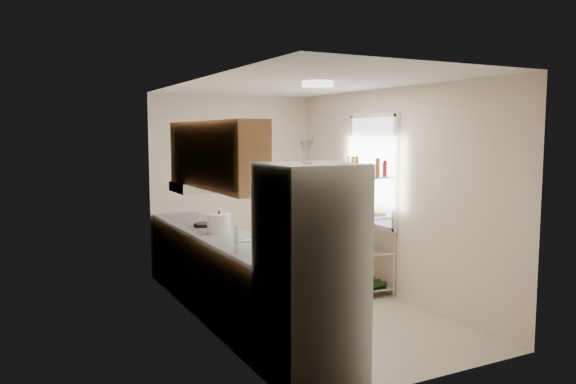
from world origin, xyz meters
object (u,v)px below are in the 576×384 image
object	(u,v)px
rice_cooker	(219,223)
espresso_machine	(358,201)
refrigerator	(310,272)
cutting_board	(366,212)
frying_pan_large	(204,225)

from	to	relation	value
rice_cooker	espresso_machine	size ratio (longest dim) A/B	1.04
refrigerator	cutting_board	size ratio (longest dim) A/B	3.90
refrigerator	cutting_board	world-z (taller)	refrigerator
refrigerator	rice_cooker	world-z (taller)	refrigerator
cutting_board	espresso_machine	size ratio (longest dim) A/B	1.76
cutting_board	refrigerator	bearing A→B (deg)	-134.78
frying_pan_large	cutting_board	distance (m)	2.08
rice_cooker	frying_pan_large	bearing A→B (deg)	91.35
refrigerator	cutting_board	bearing A→B (deg)	45.22
cutting_board	rice_cooker	bearing A→B (deg)	177.36
refrigerator	frying_pan_large	distance (m)	2.55
espresso_machine	frying_pan_large	bearing A→B (deg)	157.47
cutting_board	espresso_machine	world-z (taller)	espresso_machine
espresso_machine	rice_cooker	bearing A→B (deg)	171.27
rice_cooker	cutting_board	xyz separation A→B (m)	(1.98, -0.09, 0.02)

